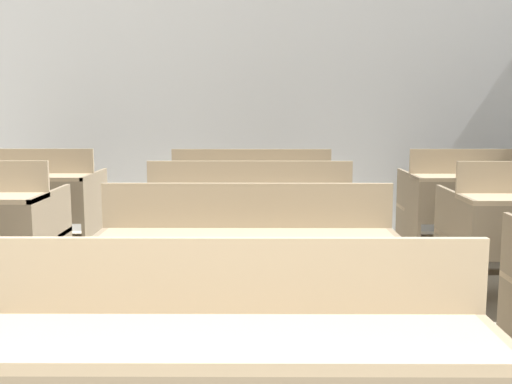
% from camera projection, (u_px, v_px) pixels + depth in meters
% --- Properties ---
extents(wall_back, '(6.79, 0.06, 2.78)m').
position_uv_depth(wall_back, '(241.00, 95.00, 6.01)').
color(wall_back, silver).
rests_on(wall_back, ground_plane).
extents(bench_second_center, '(1.29, 0.73, 0.93)m').
position_uv_depth(bench_second_center, '(247.00, 280.00, 2.71)').
color(bench_second_center, '#796952').
rests_on(bench_second_center, ground_plane).
extents(bench_third_center, '(1.29, 0.73, 0.93)m').
position_uv_depth(bench_third_center, '(250.00, 230.00, 3.81)').
color(bench_third_center, '#7D6E57').
rests_on(bench_third_center, ground_plane).
extents(bench_back_left, '(1.29, 0.73, 0.93)m').
position_uv_depth(bench_back_left, '(17.00, 202.00, 4.93)').
color(bench_back_left, '#7B6C55').
rests_on(bench_back_left, ground_plane).
extents(bench_back_center, '(1.29, 0.73, 0.93)m').
position_uv_depth(bench_back_center, '(251.00, 203.00, 4.89)').
color(bench_back_center, '#7A6B54').
rests_on(bench_back_center, ground_plane).
extents(bench_back_right, '(1.29, 0.73, 0.93)m').
position_uv_depth(bench_back_right, '(487.00, 203.00, 4.90)').
color(bench_back_right, '#796A53').
rests_on(bench_back_right, ground_plane).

